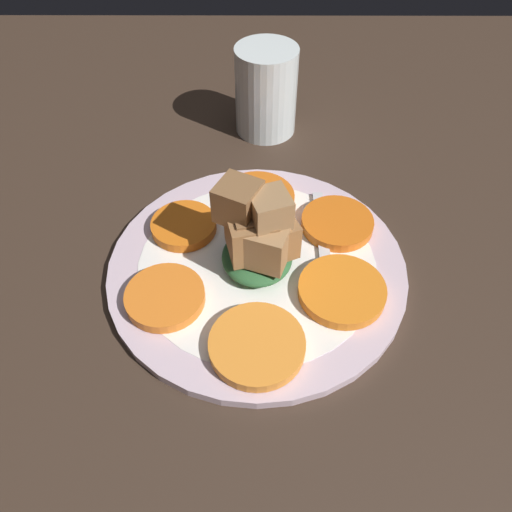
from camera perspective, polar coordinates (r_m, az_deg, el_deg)
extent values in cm
cube|color=#38281E|center=(51.07, 0.00, -2.31)|extent=(120.00, 120.00, 2.00)
cylinder|color=silver|center=(49.92, 0.00, -1.22)|extent=(29.56, 29.56, 1.00)
cylinder|color=white|center=(49.88, 0.00, -1.18)|extent=(23.65, 23.65, 1.00)
cylinder|color=orange|center=(43.26, 0.56, -10.14)|extent=(8.36, 8.36, 1.06)
cylinder|color=orange|center=(47.25, 9.66, -3.92)|extent=(8.22, 8.22, 1.06)
cylinder|color=orange|center=(53.22, 9.15, 3.76)|extent=(7.56, 7.56, 1.06)
cylinder|color=orange|center=(55.33, -0.31, 6.59)|extent=(8.23, 8.23, 1.06)
cylinder|color=orange|center=(52.82, -8.38, 3.46)|extent=(6.83, 6.83, 1.06)
cylinder|color=orange|center=(46.92, -10.49, -4.62)|extent=(7.41, 7.41, 1.06)
ellipsoid|color=#2D6033|center=(48.74, 0.00, -0.04)|extent=(7.69, 6.92, 1.91)
cube|color=brown|center=(47.06, -0.46, 3.50)|extent=(5.41, 5.41, 4.59)
cube|color=olive|center=(46.56, -0.72, 2.64)|extent=(5.24, 5.24, 4.33)
cube|color=olive|center=(46.62, 1.94, 2.27)|extent=(5.04, 5.04, 3.84)
cube|color=#9E754C|center=(45.87, 1.08, 1.54)|extent=(5.25, 5.25, 4.10)
cube|color=brown|center=(44.92, -2.21, 6.27)|extent=(4.85, 4.85, 3.60)
cube|color=#9E754C|center=(44.21, 1.41, 5.00)|extent=(4.38, 4.38, 3.43)
cube|color=silver|center=(52.76, 7.38, 3.04)|extent=(11.27, 1.15, 0.40)
cube|color=silver|center=(48.58, 8.02, -2.28)|extent=(1.38, 2.32, 0.40)
cube|color=silver|center=(46.97, 9.57, -5.01)|extent=(4.44, 0.33, 0.40)
cube|color=silver|center=(46.86, 8.76, -5.02)|extent=(4.44, 0.33, 0.40)
cube|color=silver|center=(46.77, 7.95, -5.03)|extent=(4.44, 0.33, 0.40)
cube|color=silver|center=(46.68, 7.13, -5.04)|extent=(4.44, 0.33, 0.40)
cylinder|color=silver|center=(65.89, 1.05, 18.33)|extent=(7.79, 7.79, 10.99)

